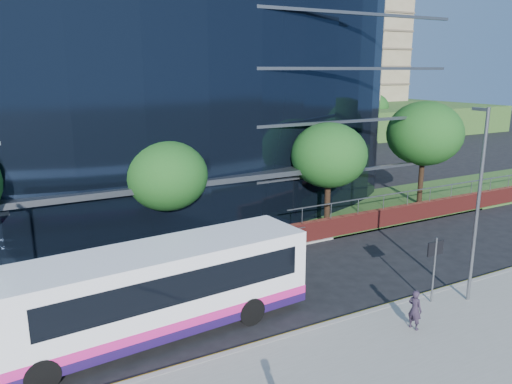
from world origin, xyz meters
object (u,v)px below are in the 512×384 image
street_sign (435,256)px  tree_dist_e (290,109)px  city_bus (152,291)px  tree_far_c (329,155)px  tree_dist_f (374,106)px  tree_far_d (425,134)px  streetlight_east (478,201)px  pedestrian (415,310)px  tree_far_b (167,176)px

street_sign → tree_dist_e: tree_dist_e is taller
street_sign → city_bus: size_ratio=0.23×
tree_far_c → tree_dist_f: tree_far_c is taller
street_sign → tree_far_d: tree_far_d is taller
streetlight_east → pedestrian: bearing=-169.9°
tree_far_d → pedestrian: 19.33m
tree_far_c → tree_far_b: bearing=177.1°
tree_dist_f → pedestrian: 58.74m
streetlight_east → tree_dist_e: bearing=66.9°
streetlight_east → tree_far_b: bearing=127.6°
tree_far_b → pedestrian: bearing=-67.2°
tree_far_c → city_bus: bearing=-151.0°
street_sign → tree_far_c: bearing=76.7°
street_sign → tree_dist_e: bearing=64.9°
tree_far_d → city_bus: size_ratio=0.60×
tree_far_d → pedestrian: (-13.80, -12.85, -4.27)m
tree_dist_f → city_bus: bearing=-138.9°
tree_far_c → city_bus: 15.53m
tree_dist_e → tree_far_b: bearing=-131.5°
streetlight_east → pedestrian: 5.22m
street_sign → tree_dist_e: 45.99m
tree_dist_f → streetlight_east: (-34.00, -44.17, 0.23)m
tree_dist_f → streetlight_east: 55.74m
tree_far_c → pedestrian: tree_far_c is taller
street_sign → tree_dist_f: 56.25m
street_sign → tree_far_b: tree_far_b is taller
tree_dist_e → tree_dist_f: (16.00, 2.00, -0.33)m
tree_far_c → tree_dist_f: (33.00, 33.00, -0.33)m
streetlight_east → tree_far_c: bearing=84.9°
tree_dist_f → pedestrian: (-37.80, -44.85, -3.29)m
tree_dist_f → city_bus: tree_dist_f is taller
tree_far_d → tree_dist_f: size_ratio=1.23×
street_sign → tree_dist_f: (35.50, 43.59, 2.06)m
tree_far_b → tree_dist_f: same height
tree_far_d → tree_far_b: bearing=-178.5°
tree_dist_f → street_sign: bearing=-129.2°
tree_far_b → street_sign: bearing=-55.9°
street_sign → tree_dist_f: size_ratio=0.46×
street_sign → tree_far_d: size_ratio=0.38×
tree_dist_e → city_bus: bearing=-128.3°
tree_far_c → street_sign: bearing=-103.3°
tree_far_d → pedestrian: bearing=-137.0°
tree_far_b → streetlight_east: size_ratio=0.76×
tree_far_b → pedestrian: size_ratio=3.95×
pedestrian → tree_far_d: bearing=-57.4°
streetlight_east → tree_far_d: bearing=50.6°
tree_dist_e → city_bus: (-30.37, -38.41, -2.78)m
tree_far_b → tree_far_d: (19.00, 0.50, 0.98)m
tree_dist_f → pedestrian: tree_dist_f is taller
street_sign → tree_far_b: bearing=124.1°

